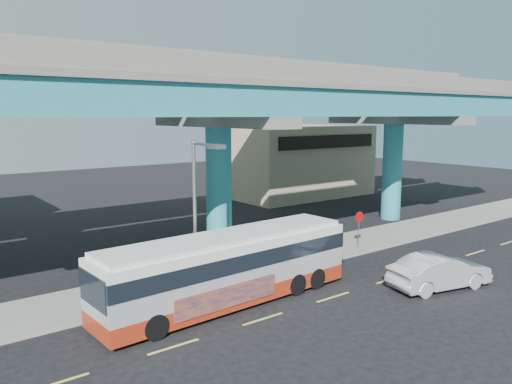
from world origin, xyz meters
TOP-DOWN VIEW (x-y plane):
  - ground at (0.00, 0.00)m, footprint 120.00×120.00m
  - sidewalk at (0.00, 5.50)m, footprint 70.00×4.00m
  - lane_markings at (-0.00, -0.30)m, footprint 58.00×0.12m
  - viaduct at (-0.00, 9.11)m, footprint 52.00×12.40m
  - building_beige at (18.00, 22.98)m, footprint 14.00×10.23m
  - transit_bus at (-4.13, 1.92)m, footprint 12.08×3.14m
  - sedan at (4.79, -2.50)m, footprint 4.04×5.80m
  - street_lamp at (-4.55, 3.47)m, footprint 0.50×2.29m
  - stop_sign at (6.77, 4.18)m, footprint 0.69×0.08m

SIDE VIEW (x-z plane):
  - ground at x=0.00m, z-range 0.00..0.00m
  - lane_markings at x=0.00m, z-range 0.00..0.01m
  - sidewalk at x=0.00m, z-range 0.00..0.15m
  - sedan at x=4.79m, z-range 0.00..1.65m
  - transit_bus at x=-4.13m, z-range 0.15..3.22m
  - stop_sign at x=6.77m, z-range 0.63..2.91m
  - building_beige at x=18.00m, z-range 0.01..7.01m
  - street_lamp at x=-4.55m, z-range 1.24..8.12m
  - viaduct at x=0.00m, z-range 3.29..14.99m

